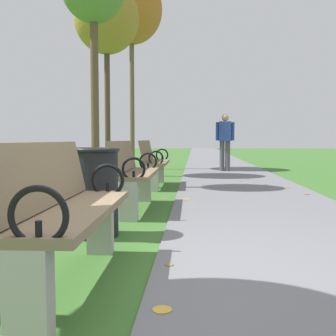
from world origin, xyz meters
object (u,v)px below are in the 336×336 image
Objects in this scene: park_bench_2 at (133,173)px; tree_4 at (132,11)px; park_bench_3 at (154,162)px; tree_3 at (107,19)px; trash_bin at (95,192)px; pedestrian_walking at (225,139)px; park_bench_1 at (66,209)px.

tree_4 reaches higher than park_bench_2.
tree_4 is at bearing 103.69° from park_bench_3.
park_bench_3 is 6.46m from tree_4.
park_bench_2 is 6.07m from tree_3.
trash_bin is (0.99, -8.70, -4.39)m from tree_4.
tree_3 is at bearing -95.94° from tree_4.
tree_3 reaches higher than pedestrian_walking.
trash_bin is (-0.15, -1.45, -0.06)m from park_bench_2.
park_bench_3 is at bearing 90.00° from park_bench_2.
park_bench_1 is 2.77m from park_bench_2.
park_bench_1 is 10.97m from tree_4.
pedestrian_walking is at bearing 77.07° from trash_bin.
park_bench_1 is at bearing -83.60° from trash_bin.
park_bench_1 is 5.36m from park_bench_3.
trash_bin is at bearing -95.79° from park_bench_2.
park_bench_2 is at bearing 84.21° from trash_bin.
tree_4 reaches higher than park_bench_3.
tree_3 is at bearing 100.30° from park_bench_1.
tree_4 reaches higher than tree_3.
park_bench_1 is 1.92× the size of trash_bin.
tree_3 reaches higher than park_bench_1.
pedestrian_walking reaches higher than trash_bin.
pedestrian_walking is (1.66, 9.18, 0.44)m from park_bench_1.
park_bench_1 reaches higher than trash_bin.
trash_bin is at bearing -102.93° from pedestrian_walking.
park_bench_1 is 1.32m from trash_bin.
park_bench_2 is 1.00× the size of park_bench_3.
park_bench_3 is at bearing 87.91° from trash_bin.
park_bench_2 and park_bench_3 have the same top height.
park_bench_1 is at bearing -90.00° from park_bench_2.
park_bench_1 is 0.34× the size of tree_3.
park_bench_2 is 0.99× the size of pedestrian_walking.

